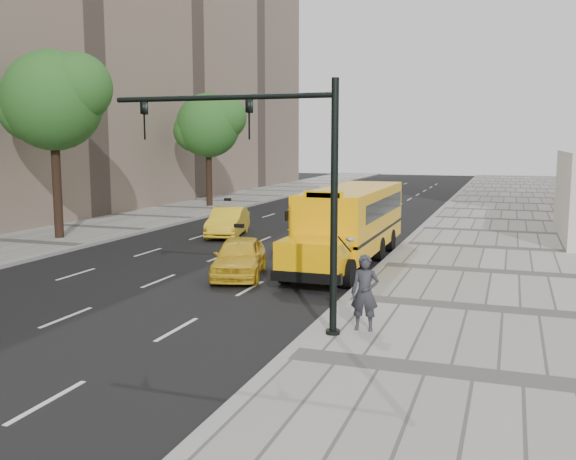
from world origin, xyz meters
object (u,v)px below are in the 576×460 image
(tree_b, at_px, (54,100))
(pedestrian, at_px, (365,293))
(taxi_far, at_px, (228,222))
(tree_c, at_px, (209,125))
(traffic_signal, at_px, (280,174))
(taxi_near, at_px, (239,257))
(school_bus, at_px, (351,219))

(tree_b, bearing_deg, pedestrian, -30.60)
(taxi_far, height_order, pedestrian, pedestrian)
(tree_c, distance_m, traffic_signal, 31.97)
(taxi_far, bearing_deg, pedestrian, -67.76)
(traffic_signal, bearing_deg, pedestrian, 15.51)
(taxi_near, relative_size, taxi_far, 0.95)
(school_bus, bearing_deg, tree_b, 177.82)
(tree_b, bearing_deg, taxi_far, 29.47)
(tree_b, xyz_separation_m, school_bus, (14.91, -0.57, -5.12))
(tree_c, height_order, taxi_far, tree_c)
(tree_c, distance_m, pedestrian, 32.87)
(taxi_far, bearing_deg, taxi_near, -76.51)
(tree_b, xyz_separation_m, traffic_signal, (15.60, -11.03, -2.79))
(pedestrian, bearing_deg, taxi_far, 121.87)
(tree_b, distance_m, traffic_signal, 19.31)
(taxi_near, bearing_deg, school_bus, 38.51)
(pedestrian, bearing_deg, tree_c, 119.14)
(school_bus, xyz_separation_m, traffic_signal, (0.69, -10.46, 2.33))
(taxi_far, bearing_deg, tree_b, -163.99)
(tree_c, distance_m, school_bus, 23.30)
(school_bus, relative_size, traffic_signal, 1.81)
(taxi_near, xyz_separation_m, taxi_far, (-4.58, 9.00, 0.02))
(tree_b, relative_size, traffic_signal, 1.45)
(traffic_signal, bearing_deg, taxi_far, 118.97)
(taxi_far, height_order, traffic_signal, traffic_signal)
(pedestrian, xyz_separation_m, traffic_signal, (-2.08, -0.58, 2.97))
(school_bus, bearing_deg, taxi_far, 148.78)
(taxi_far, bearing_deg, traffic_signal, -74.49)
(school_bus, xyz_separation_m, taxi_near, (-3.10, -4.35, -1.04))
(pedestrian, bearing_deg, traffic_signal, -168.32)
(taxi_near, bearing_deg, tree_c, 102.57)
(pedestrian, distance_m, traffic_signal, 3.67)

